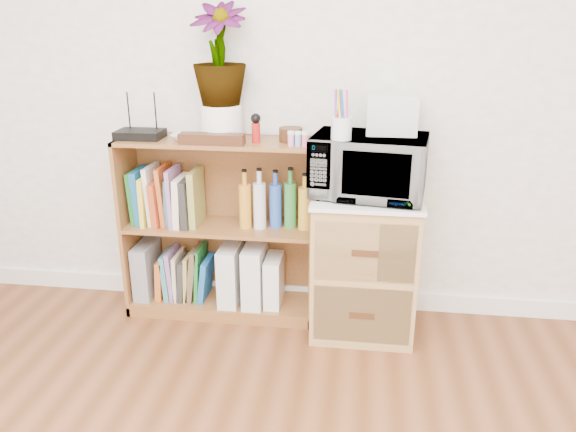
# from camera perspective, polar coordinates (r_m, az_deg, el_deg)

# --- Properties ---
(skirting_board) EXTENTS (4.00, 0.02, 0.10)m
(skirting_board) POSITION_cam_1_polar(r_m,az_deg,el_deg) (3.20, 0.22, -7.86)
(skirting_board) COLOR white
(skirting_board) RESTS_ON ground
(bookshelf) EXTENTS (1.00, 0.30, 0.95)m
(bookshelf) POSITION_cam_1_polar(r_m,az_deg,el_deg) (2.96, -6.87, -1.33)
(bookshelf) COLOR brown
(bookshelf) RESTS_ON ground
(wicker_unit) EXTENTS (0.50, 0.45, 0.70)m
(wicker_unit) POSITION_cam_1_polar(r_m,az_deg,el_deg) (2.85, 7.69, -4.94)
(wicker_unit) COLOR #9E7542
(wicker_unit) RESTS_ON ground
(microwave) EXTENTS (0.57, 0.42, 0.29)m
(microwave) POSITION_cam_1_polar(r_m,az_deg,el_deg) (2.67, 8.19, 5.06)
(microwave) COLOR white
(microwave) RESTS_ON wicker_unit
(pen_cup) EXTENTS (0.09, 0.09, 0.10)m
(pen_cup) POSITION_cam_1_polar(r_m,az_deg,el_deg) (2.52, 5.44, 8.85)
(pen_cup) COLOR silver
(pen_cup) RESTS_ON microwave
(small_appliance) EXTENTS (0.23, 0.19, 0.18)m
(small_appliance) POSITION_cam_1_polar(r_m,az_deg,el_deg) (2.68, 10.50, 10.16)
(small_appliance) COLOR silver
(small_appliance) RESTS_ON microwave
(router) EXTENTS (0.23, 0.16, 0.04)m
(router) POSITION_cam_1_polar(r_m,az_deg,el_deg) (2.92, -14.80, 8.04)
(router) COLOR black
(router) RESTS_ON bookshelf
(white_bowl) EXTENTS (0.13, 0.13, 0.03)m
(white_bowl) POSITION_cam_1_polar(r_m,az_deg,el_deg) (2.83, -10.46, 7.91)
(white_bowl) COLOR silver
(white_bowl) RESTS_ON bookshelf
(plant_pot) EXTENTS (0.20, 0.20, 0.17)m
(plant_pot) POSITION_cam_1_polar(r_m,az_deg,el_deg) (2.82, -6.75, 9.47)
(plant_pot) COLOR white
(plant_pot) RESTS_ON bookshelf
(potted_plant) EXTENTS (0.27, 0.27, 0.48)m
(potted_plant) POSITION_cam_1_polar(r_m,az_deg,el_deg) (2.78, -7.03, 16.02)
(potted_plant) COLOR #336A2A
(potted_plant) RESTS_ON plant_pot
(trinket_box) EXTENTS (0.31, 0.08, 0.05)m
(trinket_box) POSITION_cam_1_polar(r_m,az_deg,el_deg) (2.72, -7.74, 7.77)
(trinket_box) COLOR #32180D
(trinket_box) RESTS_ON bookshelf
(kokeshi_doll) EXTENTS (0.04, 0.04, 0.09)m
(kokeshi_doll) POSITION_cam_1_polar(r_m,az_deg,el_deg) (2.73, -3.28, 8.43)
(kokeshi_doll) COLOR #A41614
(kokeshi_doll) RESTS_ON bookshelf
(wooden_bowl) EXTENTS (0.11, 0.11, 0.07)m
(wooden_bowl) POSITION_cam_1_polar(r_m,az_deg,el_deg) (2.75, 0.28, 8.27)
(wooden_bowl) COLOR #331A0D
(wooden_bowl) RESTS_ON bookshelf
(paint_jars) EXTENTS (0.11, 0.04, 0.05)m
(paint_jars) POSITION_cam_1_polar(r_m,az_deg,el_deg) (2.65, 1.01, 7.69)
(paint_jars) COLOR pink
(paint_jars) RESTS_ON bookshelf
(file_box) EXTENTS (0.09, 0.24, 0.30)m
(file_box) POSITION_cam_1_polar(r_m,az_deg,el_deg) (3.18, -14.13, -5.23)
(file_box) COLOR gray
(file_box) RESTS_ON bookshelf
(magazine_holder_left) EXTENTS (0.10, 0.25, 0.32)m
(magazine_holder_left) POSITION_cam_1_polar(r_m,az_deg,el_deg) (3.03, -5.81, -5.78)
(magazine_holder_left) COLOR silver
(magazine_holder_left) RESTS_ON bookshelf
(magazine_holder_mid) EXTENTS (0.10, 0.26, 0.32)m
(magazine_holder_mid) POSITION_cam_1_polar(r_m,az_deg,el_deg) (3.01, -3.39, -5.89)
(magazine_holder_mid) COLOR silver
(magazine_holder_mid) RESTS_ON bookshelf
(magazine_holder_right) EXTENTS (0.08, 0.21, 0.26)m
(magazine_holder_right) POSITION_cam_1_polar(r_m,az_deg,el_deg) (3.00, -1.44, -6.53)
(magazine_holder_right) COLOR white
(magazine_holder_right) RESTS_ON bookshelf
(cookbooks) EXTENTS (0.36, 0.20, 0.31)m
(cookbooks) POSITION_cam_1_polar(r_m,az_deg,el_deg) (2.98, -12.26, 1.84)
(cookbooks) COLOR #1C6B27
(cookbooks) RESTS_ON bookshelf
(liquor_bottles) EXTENTS (0.44, 0.07, 0.30)m
(liquor_bottles) POSITION_cam_1_polar(r_m,az_deg,el_deg) (2.84, -0.61, 1.60)
(liquor_bottles) COLOR orange
(liquor_bottles) RESTS_ON bookshelf
(lower_books) EXTENTS (0.29, 0.19, 0.30)m
(lower_books) POSITION_cam_1_polar(r_m,az_deg,el_deg) (3.12, -10.44, -5.87)
(lower_books) COLOR #B95C20
(lower_books) RESTS_ON bookshelf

